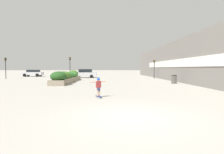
{
  "coord_description": "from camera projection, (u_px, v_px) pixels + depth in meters",
  "views": [
    {
      "loc": [
        -0.88,
        -6.37,
        1.8
      ],
      "look_at": [
        -0.45,
        9.22,
        1.01
      ],
      "focal_mm": 28.0,
      "sensor_mm": 36.0,
      "label": 1
    }
  ],
  "objects": [
    {
      "name": "traffic_light_right",
      "position": [
        154.0,
        66.0,
        30.12
      ],
      "size": [
        0.28,
        0.3,
        3.22
      ],
      "color": "black",
      "rests_on": "ground_plane"
    },
    {
      "name": "building_wall_right",
      "position": [
        172.0,
        62.0,
        25.16
      ],
      "size": [
        0.67,
        45.2,
        5.5
      ],
      "color": "gray",
      "rests_on": "ground_plane"
    },
    {
      "name": "car_center_left",
      "position": [
        33.0,
        73.0,
        37.48
      ],
      "size": [
        4.25,
        1.89,
        1.47
      ],
      "rotation": [
        0.0,
        0.0,
        1.57
      ],
      "color": "#BCBCC1",
      "rests_on": "ground_plane"
    },
    {
      "name": "traffic_light_left",
      "position": [
        70.0,
        64.0,
        29.44
      ],
      "size": [
        0.28,
        0.3,
        3.65
      ],
      "color": "black",
      "rests_on": "ground_plane"
    },
    {
      "name": "skateboard",
      "position": [
        99.0,
        96.0,
        10.72
      ],
      "size": [
        0.48,
        0.77,
        0.1
      ],
      "rotation": [
        0.0,
        0.0,
        0.42
      ],
      "color": "navy",
      "rests_on": "ground_plane"
    },
    {
      "name": "skateboarder",
      "position": [
        98.0,
        85.0,
        10.69
      ],
      "size": [
        0.99,
        0.49,
        1.13
      ],
      "rotation": [
        0.0,
        0.0,
        0.42
      ],
      "color": "tan",
      "rests_on": "skateboard"
    },
    {
      "name": "traffic_light_far_left",
      "position": [
        5.0,
        65.0,
        29.42
      ],
      "size": [
        0.28,
        0.3,
        3.56
      ],
      "color": "black",
      "rests_on": "ground_plane"
    },
    {
      "name": "ground_plane",
      "position": [
        131.0,
        117.0,
        6.48
      ],
      "size": [
        300.0,
        300.0,
        0.0
      ],
      "primitive_type": "plane",
      "color": "#ADA89E"
    },
    {
      "name": "car_leftmost",
      "position": [
        85.0,
        73.0,
        32.92
      ],
      "size": [
        4.39,
        2.04,
        1.62
      ],
      "rotation": [
        0.0,
        0.0,
        1.57
      ],
      "color": "#BCBCC1",
      "rests_on": "ground_plane"
    },
    {
      "name": "planter_box",
      "position": [
        67.0,
        77.0,
        22.58
      ],
      "size": [
        1.86,
        10.98,
        1.48
      ],
      "color": "gray",
      "rests_on": "ground_plane"
    },
    {
      "name": "trash_bin",
      "position": [
        174.0,
        79.0,
        20.37
      ],
      "size": [
        0.61,
        0.61,
        1.0
      ],
      "color": "#514C47",
      "rests_on": "ground_plane"
    }
  ]
}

